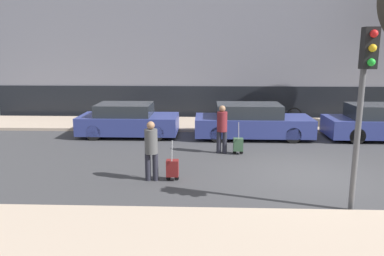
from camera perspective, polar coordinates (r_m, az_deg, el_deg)
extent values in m
plane|color=#38383A|center=(10.91, 17.21, -6.97)|extent=(80.00, 80.00, 0.00)
cube|color=tan|center=(7.61, 24.65, -15.48)|extent=(28.00, 2.50, 0.12)
cube|color=tan|center=(17.53, 11.43, 0.54)|extent=(28.00, 3.00, 0.12)
cube|color=slate|center=(21.17, 10.30, 16.65)|extent=(28.00, 3.45, 10.54)
cube|color=black|center=(19.53, 10.52, 3.92)|extent=(27.44, 0.06, 1.60)
cube|color=navy|center=(15.29, -9.57, 0.63)|extent=(3.92, 1.83, 0.70)
cube|color=#23282D|center=(15.23, -10.23, 2.80)|extent=(2.15, 1.61, 0.47)
cylinder|color=black|center=(14.34, -5.45, -0.79)|extent=(0.60, 0.18, 0.60)
cylinder|color=black|center=(15.93, -4.68, 0.50)|extent=(0.60, 0.18, 0.60)
cylinder|color=black|center=(14.85, -14.78, -0.69)|extent=(0.60, 0.18, 0.60)
cylinder|color=black|center=(16.40, -13.13, 0.55)|extent=(0.60, 0.18, 0.60)
cube|color=navy|center=(14.93, 9.25, 0.37)|extent=(4.52, 1.81, 0.70)
cube|color=#23282D|center=(14.80, 8.63, 2.67)|extent=(2.49, 1.59, 0.51)
cylinder|color=black|center=(14.43, 15.15, -1.07)|extent=(0.60, 0.18, 0.60)
cylinder|color=black|center=(15.99, 13.87, 0.23)|extent=(0.60, 0.18, 0.60)
cylinder|color=black|center=(14.07, 3.95, -1.00)|extent=(0.60, 0.18, 0.60)
cylinder|color=black|center=(15.66, 3.78, 0.32)|extent=(0.60, 0.18, 0.60)
cube|color=#23282D|center=(16.15, 27.20, 2.28)|extent=(2.55, 1.54, 0.53)
cylinder|color=black|center=(15.09, 23.84, -1.12)|extent=(0.60, 0.18, 0.60)
cylinder|color=black|center=(16.53, 21.87, 0.09)|extent=(0.60, 0.18, 0.60)
cylinder|color=#23232D|center=(10.02, -5.60, -5.92)|extent=(0.15, 0.15, 0.74)
cylinder|color=#23232D|center=(10.04, -6.74, -5.90)|extent=(0.15, 0.15, 0.74)
cylinder|color=#4C4C4C|center=(9.84, -6.26, -2.05)|extent=(0.34, 0.34, 0.65)
sphere|color=#936B4C|center=(9.74, -6.31, 0.40)|extent=(0.21, 0.21, 0.21)
cube|color=maroon|center=(9.99, -3.01, -6.12)|extent=(0.32, 0.24, 0.44)
cylinder|color=black|center=(10.09, -3.63, -7.62)|extent=(0.12, 0.03, 0.12)
cylinder|color=black|center=(10.07, -2.35, -7.64)|extent=(0.12, 0.03, 0.12)
cylinder|color=gray|center=(9.78, -3.08, -3.48)|extent=(0.02, 0.19, 0.53)
cylinder|color=#23232D|center=(12.57, 5.01, -2.21)|extent=(0.15, 0.15, 0.76)
cylinder|color=#23232D|center=(12.60, 4.10, -2.17)|extent=(0.15, 0.15, 0.76)
cylinder|color=maroon|center=(12.43, 4.61, 0.97)|extent=(0.34, 0.34, 0.66)
sphere|color=#936B4C|center=(12.36, 4.64, 2.95)|extent=(0.21, 0.21, 0.21)
cube|color=#335138|center=(12.54, 7.05, -2.51)|extent=(0.32, 0.24, 0.42)
cylinder|color=black|center=(12.60, 6.51, -3.70)|extent=(0.12, 0.03, 0.12)
cylinder|color=black|center=(12.62, 7.52, -3.70)|extent=(0.12, 0.03, 0.12)
cylinder|color=gray|center=(12.36, 7.13, -0.41)|extent=(0.02, 0.19, 0.53)
cylinder|color=#515154|center=(8.47, 24.03, 0.66)|extent=(0.12, 0.12, 3.85)
cube|color=black|center=(8.17, 25.41, 10.94)|extent=(0.28, 0.24, 0.80)
sphere|color=red|center=(8.04, 26.00, 12.80)|extent=(0.15, 0.15, 0.15)
sphere|color=gold|center=(8.04, 25.83, 10.91)|extent=(0.15, 0.15, 0.15)
sphere|color=green|center=(8.04, 25.65, 9.02)|extent=(0.15, 0.15, 0.15)
torus|color=black|center=(17.71, 15.28, 1.85)|extent=(0.72, 0.06, 0.72)
torus|color=black|center=(17.50, 11.93, 1.90)|extent=(0.72, 0.06, 0.72)
cylinder|color=black|center=(17.57, 13.65, 2.51)|extent=(1.00, 0.05, 0.05)
cylinder|color=black|center=(17.50, 13.07, 3.17)|extent=(0.04, 0.04, 0.40)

